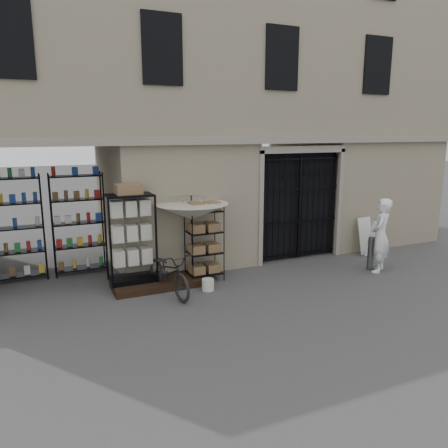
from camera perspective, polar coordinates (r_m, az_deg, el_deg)
name	(u,v)px	position (r m, az deg, el deg)	size (l,w,h in m)	color
ground	(284,294)	(9.72, 7.79, -9.00)	(80.00, 80.00, 0.00)	#252529
main_building	(212,93)	(12.68, -1.54, 16.72)	(14.00, 4.00, 9.00)	gray
shop_recess	(50,220)	(10.67, -21.74, 0.53)	(3.00, 1.70, 3.00)	black
shop_shelving	(48,226)	(11.20, -22.01, -0.27)	(2.70, 0.50, 2.50)	black
iron_gate	(296,205)	(12.10, 9.40, 2.52)	(2.50, 0.21, 3.00)	black
step_platform	(157,283)	(10.13, -8.73, -7.68)	(2.00, 0.90, 0.15)	black
display_cabinet	(131,243)	(9.91, -12.03, -2.43)	(1.03, 0.68, 2.15)	black
wire_rack	(204,244)	(10.28, -2.60, -2.64)	(0.90, 0.76, 1.77)	black
market_umbrella	(191,207)	(10.05, -4.27, 2.19)	(1.80, 1.83, 2.44)	black
white_bucket	(208,285)	(9.79, -2.10, -7.91)	(0.27, 0.27, 0.26)	beige
bicycle	(169,293)	(9.72, -7.14, -8.96)	(0.64, 0.97, 1.85)	black
steel_bollard	(371,254)	(11.69, 18.61, -3.68)	(0.16, 0.16, 0.86)	#525354
shopkeeper	(378,271)	(11.74, 19.45, -5.85)	(0.68, 1.86, 0.45)	white
easel_sign	(370,237)	(13.02, 18.54, -1.60)	(0.56, 0.63, 1.04)	silver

